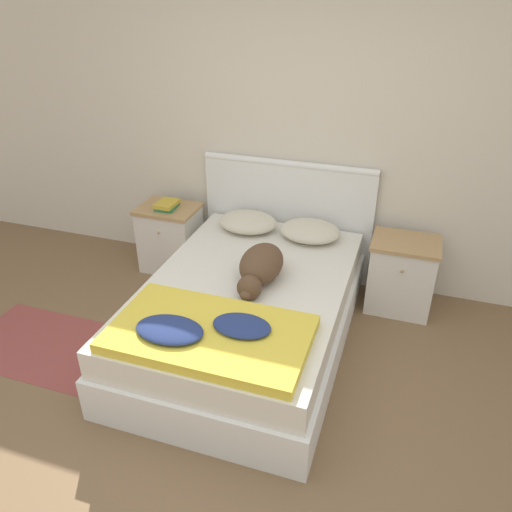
{
  "coord_description": "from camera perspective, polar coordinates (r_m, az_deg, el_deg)",
  "views": [
    {
      "loc": [
        0.88,
        -1.76,
        2.37
      ],
      "look_at": [
        -0.11,
        1.21,
        0.61
      ],
      "focal_mm": 35.0,
      "sensor_mm": 36.0,
      "label": 1
    }
  ],
  "objects": [
    {
      "name": "wall_back",
      "position": [
        4.14,
        5.67,
        13.83
      ],
      "size": [
        9.0,
        0.06,
        2.55
      ],
      "color": "beige",
      "rests_on": "ground_plane"
    },
    {
      "name": "pillow_left",
      "position": [
        4.17,
        -0.93,
        3.92
      ],
      "size": [
        0.48,
        0.39,
        0.14
      ],
      "color": "beige",
      "rests_on": "bed"
    },
    {
      "name": "headboard",
      "position": [
        4.34,
        3.56,
        4.48
      ],
      "size": [
        1.47,
        0.06,
        1.06
      ],
      "color": "white",
      "rests_on": "ground_plane"
    },
    {
      "name": "book_stack",
      "position": [
        4.43,
        -10.15,
        5.75
      ],
      "size": [
        0.18,
        0.22,
        0.06
      ],
      "color": "#337547",
      "rests_on": "nightstand_left"
    },
    {
      "name": "rug",
      "position": [
        4.03,
        -22.69,
        -9.41
      ],
      "size": [
        1.19,
        0.73,
        0.0
      ],
      "color": "#93423D",
      "rests_on": "ground_plane"
    },
    {
      "name": "nightstand_left",
      "position": [
        4.58,
        -9.74,
        2.07
      ],
      "size": [
        0.52,
        0.41,
        0.6
      ],
      "color": "silver",
      "rests_on": "ground_plane"
    },
    {
      "name": "bed",
      "position": [
        3.62,
        -1.04,
        -6.53
      ],
      "size": [
        1.39,
        2.07,
        0.51
      ],
      "color": "white",
      "rests_on": "ground_plane"
    },
    {
      "name": "dog",
      "position": [
        3.43,
        0.49,
        -1.23
      ],
      "size": [
        0.29,
        0.66,
        0.24
      ],
      "color": "brown",
      "rests_on": "bed"
    },
    {
      "name": "quilt",
      "position": [
        2.96,
        -5.51,
        -8.73
      ],
      "size": [
        1.17,
        0.68,
        0.12
      ],
      "color": "yellow",
      "rests_on": "bed"
    },
    {
      "name": "ground_plane",
      "position": [
        3.08,
        -5.54,
        -21.18
      ],
      "size": [
        16.0,
        16.0,
        0.0
      ],
      "primitive_type": "plane",
      "color": "brown"
    },
    {
      "name": "pillow_right",
      "position": [
        4.04,
        6.2,
        2.87
      ],
      "size": [
        0.48,
        0.39,
        0.14
      ],
      "color": "beige",
      "rests_on": "bed"
    },
    {
      "name": "nightstand_right",
      "position": [
        4.12,
        16.26,
        -2.08
      ],
      "size": [
        0.52,
        0.41,
        0.6
      ],
      "color": "silver",
      "rests_on": "ground_plane"
    }
  ]
}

